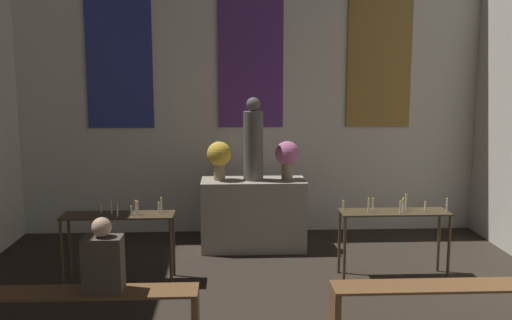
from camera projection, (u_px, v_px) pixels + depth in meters
name	position (u px, v px, depth m)	size (l,w,h in m)	color
wall_back	(251.00, 64.00, 8.70)	(7.28, 0.16, 5.16)	silver
altar	(253.00, 214.00, 8.07)	(1.46, 0.62, 1.00)	gray
statue	(253.00, 142.00, 7.91)	(0.28, 0.28, 1.15)	#5B5651
flower_vase_left	(219.00, 156.00, 7.92)	(0.34, 0.34, 0.54)	#937A5B
flower_vase_right	(287.00, 156.00, 7.96)	(0.34, 0.34, 0.54)	#937A5B
candle_rack_left	(119.00, 224.00, 6.75)	(1.32, 0.39, 1.00)	#473823
candle_rack_right	(394.00, 221.00, 6.90)	(1.32, 0.39, 1.01)	#473823
pew_back_left	(68.00, 304.00, 5.30)	(2.43, 0.36, 0.48)	brown
pew_back_right	(457.00, 296.00, 5.47)	(2.43, 0.36, 0.48)	brown
person_seated	(103.00, 260.00, 5.25)	(0.36, 0.24, 0.70)	#4C4238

